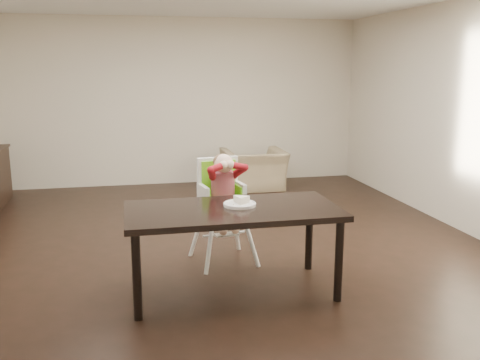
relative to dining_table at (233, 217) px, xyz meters
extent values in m
plane|color=black|center=(0.01, 1.05, -0.67)|extent=(7.00, 7.00, 0.00)
cube|color=beige|center=(0.01, 4.55, 0.68)|extent=(6.00, 0.02, 2.70)
cube|color=beige|center=(0.01, -2.45, 0.68)|extent=(6.00, 0.02, 2.70)
cube|color=beige|center=(3.01, 1.05, 0.68)|extent=(0.02, 7.00, 2.70)
cube|color=black|center=(0.00, 0.00, 0.05)|extent=(1.80, 0.90, 0.05)
cylinder|color=black|center=(-0.82, -0.37, -0.32)|extent=(0.07, 0.07, 0.70)
cylinder|color=black|center=(0.82, -0.37, -0.32)|extent=(0.07, 0.07, 0.70)
cylinder|color=black|center=(-0.82, 0.37, -0.32)|extent=(0.07, 0.07, 0.70)
cylinder|color=black|center=(0.82, 0.37, -0.32)|extent=(0.07, 0.07, 0.70)
cylinder|color=white|center=(-0.12, 0.51, -0.38)|extent=(0.05, 0.05, 0.58)
cylinder|color=white|center=(0.29, 0.57, -0.38)|extent=(0.05, 0.05, 0.58)
cylinder|color=white|center=(-0.19, 0.91, -0.38)|extent=(0.05, 0.05, 0.58)
cylinder|color=white|center=(0.22, 0.98, -0.38)|extent=(0.05, 0.05, 0.58)
cube|color=white|center=(0.05, 0.74, -0.09)|extent=(0.47, 0.43, 0.05)
cube|color=#6FD71B|center=(0.05, 0.74, -0.05)|extent=(0.38, 0.36, 0.03)
cube|color=white|center=(0.03, 0.90, 0.15)|extent=(0.42, 0.12, 0.44)
cube|color=#6FD71B|center=(0.03, 0.87, 0.14)|extent=(0.35, 0.08, 0.39)
cube|color=black|center=(-0.02, 0.78, 0.14)|extent=(0.06, 0.19, 0.02)
cube|color=black|center=(0.11, 0.80, 0.14)|extent=(0.06, 0.19, 0.02)
cylinder|color=red|center=(0.05, 0.74, 0.10)|extent=(0.27, 0.27, 0.28)
sphere|color=beige|center=(0.06, 0.72, 0.33)|extent=(0.21, 0.21, 0.19)
ellipsoid|color=brown|center=(0.05, 0.75, 0.35)|extent=(0.22, 0.21, 0.14)
sphere|color=beige|center=(0.03, 0.62, 0.34)|extent=(0.09, 0.09, 0.08)
sphere|color=beige|center=(0.11, 0.63, 0.34)|extent=(0.09, 0.09, 0.08)
cylinder|color=white|center=(0.07, 0.06, 0.09)|extent=(0.34, 0.34, 0.02)
torus|color=white|center=(0.07, 0.06, 0.10)|extent=(0.34, 0.34, 0.01)
imported|color=tan|center=(1.11, 3.85, -0.25)|extent=(0.96, 0.63, 0.84)
camera|label=1|loc=(-0.85, -4.27, 1.25)|focal=40.00mm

